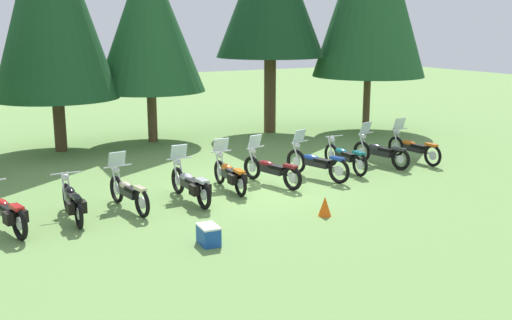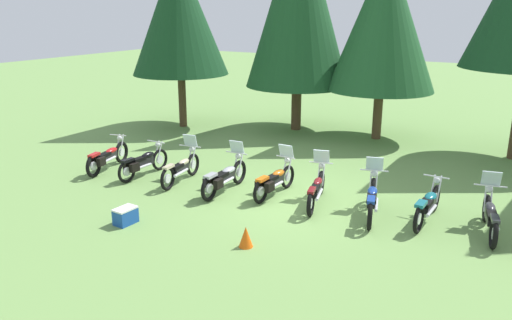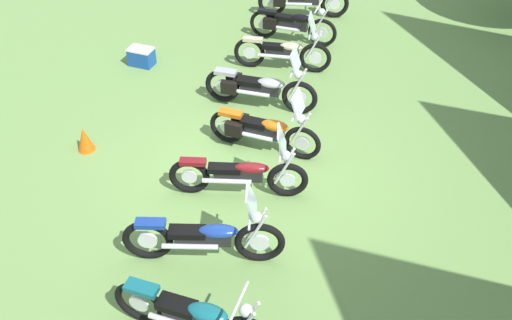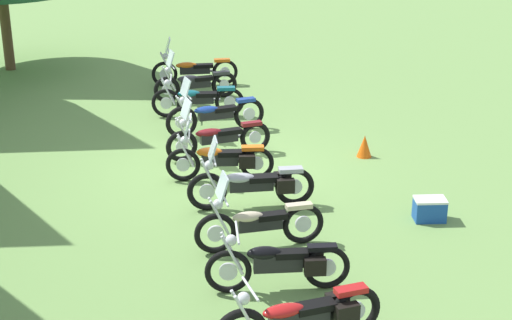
{
  "view_description": "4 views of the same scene",
  "coord_description": "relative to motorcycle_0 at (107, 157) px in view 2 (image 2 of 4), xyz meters",
  "views": [
    {
      "loc": [
        -7.59,
        -14.22,
        4.44
      ],
      "look_at": [
        0.43,
        0.61,
        0.63
      ],
      "focal_mm": 41.96,
      "sensor_mm": 36.0,
      "label": 1
    },
    {
      "loc": [
        5.7,
        -11.76,
        5.12
      ],
      "look_at": [
        -1.54,
        0.6,
        0.78
      ],
      "focal_mm": 35.59,
      "sensor_mm": 36.0,
      "label": 2
    },
    {
      "loc": [
        7.52,
        2.51,
        6.62
      ],
      "look_at": [
        0.77,
        0.42,
        0.92
      ],
      "focal_mm": 40.5,
      "sensor_mm": 36.0,
      "label": 3
    },
    {
      "loc": [
        -15.27,
        0.96,
        6.13
      ],
      "look_at": [
        -1.82,
        -0.47,
        0.86
      ],
      "focal_mm": 55.65,
      "sensor_mm": 36.0,
      "label": 4
    }
  ],
  "objects": [
    {
      "name": "ground_plane",
      "position": [
        6.46,
        0.58,
        -0.45
      ],
      "size": [
        80.0,
        80.0,
        0.0
      ],
      "primitive_type": "plane",
      "color": "#6B934C"
    },
    {
      "name": "motorcycle_0",
      "position": [
        0.0,
        0.0,
        0.0
      ],
      "size": [
        0.85,
        2.33,
        1.02
      ],
      "rotation": [
        0.0,
        0.0,
        1.8
      ],
      "color": "black",
      "rests_on": "ground_plane"
    },
    {
      "name": "motorcycle_1",
      "position": [
        1.45,
        0.09,
        0.01
      ],
      "size": [
        0.73,
        2.17,
        1.0
      ],
      "rotation": [
        0.0,
        0.0,
        1.55
      ],
      "color": "black",
      "rests_on": "ground_plane"
    },
    {
      "name": "motorcycle_2",
      "position": [
        2.82,
        0.28,
        0.01
      ],
      "size": [
        0.74,
        2.19,
        1.36
      ],
      "rotation": [
        0.0,
        0.0,
        1.71
      ],
      "color": "black",
      "rests_on": "ground_plane"
    },
    {
      "name": "motorcycle_3",
      "position": [
        4.44,
        0.2,
        0.02
      ],
      "size": [
        0.71,
        2.36,
        1.38
      ],
      "rotation": [
        0.0,
        0.0,
        1.6
      ],
      "color": "black",
      "rests_on": "ground_plane"
    },
    {
      "name": "motorcycle_4",
      "position": [
        5.8,
        0.69,
        0.01
      ],
      "size": [
        0.61,
        2.15,
        1.35
      ],
      "rotation": [
        0.0,
        0.0,
        1.52
      ],
      "color": "black",
      "rests_on": "ground_plane"
    },
    {
      "name": "motorcycle_5",
      "position": [
        7.09,
        0.69,
        0.0
      ],
      "size": [
        0.83,
        2.29,
        1.36
      ],
      "rotation": [
        0.0,
        0.0,
        1.82
      ],
      "color": "black",
      "rests_on": "ground_plane"
    },
    {
      "name": "motorcycle_6",
      "position": [
        8.63,
        0.66,
        0.02
      ],
      "size": [
        0.92,
        2.34,
        1.38
      ],
      "rotation": [
        0.0,
        0.0,
        1.84
      ],
      "color": "black",
      "rests_on": "ground_plane"
    },
    {
      "name": "motorcycle_7",
      "position": [
        9.94,
        1.01,
        0.01
      ],
      "size": [
        0.64,
        2.28,
        1.01
      ],
      "rotation": [
        0.0,
        0.0,
        1.54
      ],
      "color": "black",
      "rests_on": "ground_plane"
    },
    {
      "name": "motorcycle_8",
      "position": [
        11.35,
        1.03,
        0.01
      ],
      "size": [
        0.8,
        2.22,
        1.36
      ],
      "rotation": [
        0.0,
        0.0,
        1.78
      ],
      "color": "black",
      "rests_on": "ground_plane"
    },
    {
      "name": "pine_tree_0",
      "position": [
        -1.87,
        6.33,
        4.43
      ],
      "size": [
        4.11,
        4.11,
        7.46
      ],
      "color": "#4C3823",
      "rests_on": "ground_plane"
    },
    {
      "name": "pine_tree_2",
      "position": [
        6.27,
        8.52,
        4.2
      ],
      "size": [
        4.16,
        4.16,
        7.35
      ],
      "color": "brown",
      "rests_on": "ground_plane"
    },
    {
      "name": "picnic_cooler",
      "position": [
        3.57,
        -2.87,
        -0.24
      ],
      "size": [
        0.4,
        0.58,
        0.41
      ],
      "color": "#19479E",
      "rests_on": "ground_plane"
    },
    {
      "name": "traffic_cone",
      "position": [
        6.78,
        -2.45,
        -0.21
      ],
      "size": [
        0.32,
        0.32,
        0.48
      ],
      "primitive_type": "cone",
      "color": "#EA590F",
      "rests_on": "ground_plane"
    }
  ]
}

